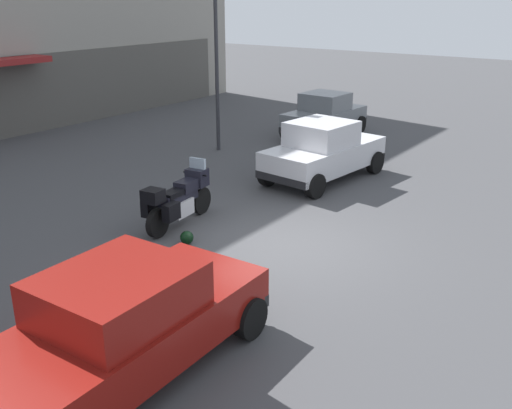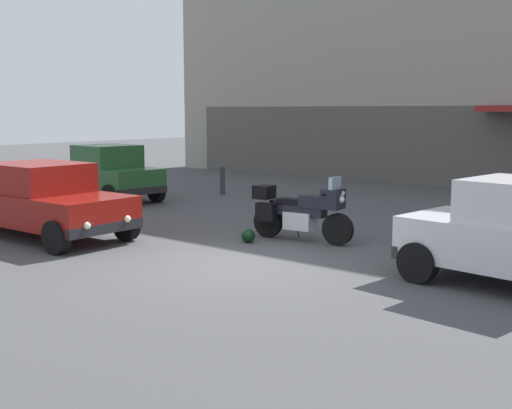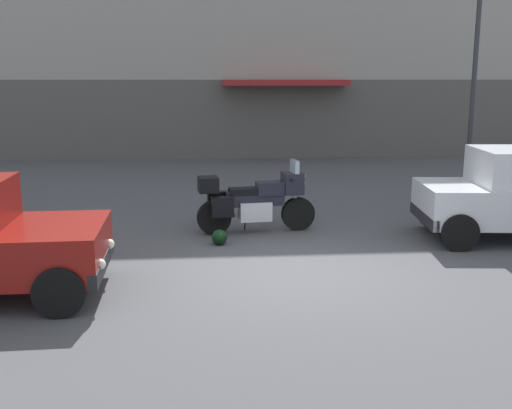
# 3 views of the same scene
# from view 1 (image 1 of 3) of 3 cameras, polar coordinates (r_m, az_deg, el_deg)

# --- Properties ---
(ground_plane) EXTENTS (80.00, 80.00, 0.00)m
(ground_plane) POSITION_cam_1_polar(r_m,az_deg,el_deg) (12.02, 2.61, -3.94)
(ground_plane) COLOR #424244
(motorcycle) EXTENTS (2.26, 0.86, 1.36)m
(motorcycle) POSITION_cam_1_polar(r_m,az_deg,el_deg) (12.89, -7.59, 0.55)
(motorcycle) COLOR black
(motorcycle) RESTS_ON ground
(helmet) EXTENTS (0.28, 0.28, 0.28)m
(helmet) POSITION_cam_1_polar(r_m,az_deg,el_deg) (12.07, -6.79, -3.23)
(helmet) COLOR black
(helmet) RESTS_ON ground
(car_hatchback_near) EXTENTS (3.99, 2.13, 1.64)m
(car_hatchback_near) POSITION_cam_1_polar(r_m,az_deg,el_deg) (16.09, 6.59, 5.21)
(car_hatchback_near) COLOR silver
(car_hatchback_near) RESTS_ON ground
(car_sedan_far) EXTENTS (4.62, 2.02, 1.56)m
(car_sedan_far) POSITION_cam_1_polar(r_m,az_deg,el_deg) (7.93, -13.30, -11.62)
(car_sedan_far) COLOR maroon
(car_sedan_far) RESTS_ON ground
(car_compact_side) EXTENTS (3.54, 1.85, 1.56)m
(car_compact_side) POSITION_cam_1_polar(r_m,az_deg,el_deg) (21.21, 6.72, 8.68)
(car_compact_side) COLOR slate
(car_compact_side) RESTS_ON ground
(streetlamp_curbside) EXTENTS (0.28, 0.94, 5.07)m
(streetlamp_curbside) POSITION_cam_1_polar(r_m,az_deg,el_deg) (18.76, -3.56, 14.39)
(streetlamp_curbside) COLOR #2D2D33
(streetlamp_curbside) RESTS_ON ground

